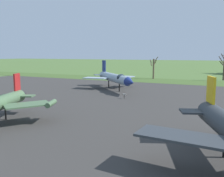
{
  "coord_description": "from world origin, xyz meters",
  "views": [
    {
      "loc": [
        17.21,
        -7.79,
        7.21
      ],
      "look_at": [
        1.73,
        24.86,
        2.08
      ],
      "focal_mm": 38.68,
      "sensor_mm": 36.0,
      "label": 1
    }
  ],
  "objects": [
    {
      "name": "asphalt_apron",
      "position": [
        0.0,
        19.13,
        0.03
      ],
      "size": [
        97.62,
        63.76,
        0.05
      ],
      "primitive_type": "cube",
      "color": "#383533",
      "rests_on": "ground"
    },
    {
      "name": "grass_verge_strip",
      "position": [
        0.0,
        57.01,
        0.03
      ],
      "size": [
        157.62,
        12.0,
        0.06
      ],
      "primitive_type": "cube",
      "color": "#415D28",
      "rests_on": "ground"
    },
    {
      "name": "jet_fighter_rear_center",
      "position": [
        -3.18,
        36.47,
        2.49
      ],
      "size": [
        14.29,
        14.38,
        5.84
      ],
      "color": "#8EA3B2",
      "rests_on": "ground"
    },
    {
      "name": "info_placard_rear_center",
      "position": [
        2.44,
        28.02,
        0.56
      ],
      "size": [
        0.52,
        0.3,
        0.89
      ],
      "color": "black",
      "rests_on": "ground"
    },
    {
      "name": "bare_tree_far_left",
      "position": [
        -2.17,
        61.66,
        3.34
      ],
      "size": [
        2.67,
        2.65,
        6.61
      ],
      "color": "brown",
      "rests_on": "ground"
    },
    {
      "name": "bare_tree_left_of_center",
      "position": [
        16.57,
        65.98,
        4.45
      ],
      "size": [
        2.84,
        1.96,
        8.18
      ],
      "color": "#42382D",
      "rests_on": "ground"
    }
  ]
}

